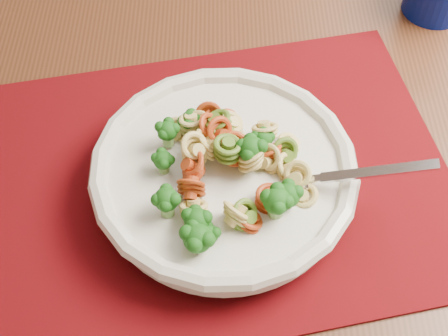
# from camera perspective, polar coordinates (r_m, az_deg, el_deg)

# --- Properties ---
(dining_table) EXTENTS (1.38, 0.99, 0.70)m
(dining_table) POSITION_cam_1_polar(r_m,az_deg,el_deg) (0.82, -3.46, 0.87)
(dining_table) COLOR #4D2815
(dining_table) RESTS_ON ground
(placemat) EXTENTS (0.57, 0.51, 0.00)m
(placemat) POSITION_cam_1_polar(r_m,az_deg,el_deg) (0.67, 0.10, -0.87)
(placemat) COLOR #57030C
(placemat) RESTS_ON dining_table
(pasta_bowl) EXTENTS (0.27, 0.27, 0.05)m
(pasta_bowl) POSITION_cam_1_polar(r_m,az_deg,el_deg) (0.63, 0.00, -0.48)
(pasta_bowl) COLOR beige
(pasta_bowl) RESTS_ON placemat
(pasta_broccoli_heap) EXTENTS (0.23, 0.23, 0.06)m
(pasta_broccoli_heap) POSITION_cam_1_polar(r_m,az_deg,el_deg) (0.62, 0.00, 0.32)
(pasta_broccoli_heap) COLOR tan
(pasta_broccoli_heap) RESTS_ON pasta_bowl
(fork) EXTENTS (0.18, 0.03, 0.08)m
(fork) POSITION_cam_1_polar(r_m,az_deg,el_deg) (0.62, 6.59, -1.17)
(fork) COLOR silver
(fork) RESTS_ON pasta_bowl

